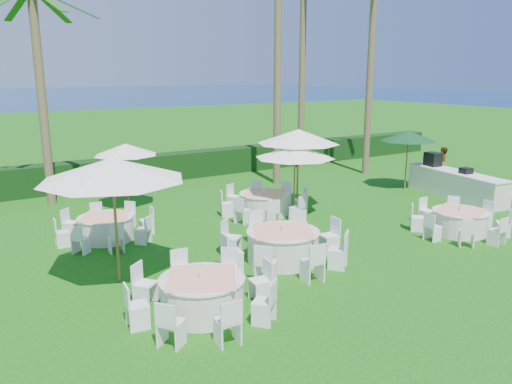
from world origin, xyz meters
TOP-DOWN VIEW (x-y plane):
  - ground at (0.00, 0.00)m, footprint 120.00×120.00m
  - hedge at (0.00, 12.00)m, footprint 34.00×1.00m
  - banquet_table_a at (-4.57, -0.84)m, footprint 3.11×3.11m
  - banquet_table_b at (-1.47, 0.65)m, footprint 3.37×3.37m
  - banquet_table_c at (4.50, -0.35)m, footprint 2.89×2.89m
  - banquet_table_d at (-4.89, 4.89)m, footprint 2.86×2.86m
  - banquet_table_e at (0.59, 4.67)m, footprint 2.98×2.98m
  - umbrella_a at (-5.52, 1.64)m, footprint 3.35×3.35m
  - umbrella_b at (1.23, 3.79)m, footprint 2.68×2.68m
  - umbrella_c at (-3.18, 7.97)m, footprint 2.25×2.25m
  - umbrella_d at (1.86, 4.46)m, footprint 2.89×2.89m
  - umbrella_green at (7.83, 4.73)m, footprint 2.28×2.28m
  - buffet_table at (8.35, 2.68)m, footprint 1.61×4.62m
  - staff_person at (9.72, 4.39)m, footprint 0.67×0.50m
  - palm_b at (-5.43, 10.20)m, footprint 4.33×4.31m
  - palm_c at (3.84, 8.61)m, footprint 4.36×4.26m
  - palm_d at (7.07, 11.10)m, footprint 4.12×4.40m
  - palm_e at (8.82, 8.11)m, footprint 4.40×4.13m

SIDE VIEW (x-z plane):
  - ground at x=0.00m, z-range 0.00..0.00m
  - banquet_table_d at x=-4.89m, z-range -0.06..0.82m
  - banquet_table_c at x=4.50m, z-range -0.06..0.83m
  - banquet_table_e at x=0.59m, z-range -0.06..0.87m
  - banquet_table_a at x=-4.57m, z-range -0.06..0.88m
  - banquet_table_b at x=-1.47m, z-range -0.06..0.95m
  - buffet_table at x=8.35m, z-range -0.24..1.37m
  - hedge at x=0.00m, z-range 0.00..1.20m
  - staff_person at x=9.72m, z-range 0.00..1.69m
  - umbrella_c at x=-3.18m, z-range 0.98..3.37m
  - umbrella_green at x=7.83m, z-range 1.03..3.52m
  - umbrella_b at x=1.23m, z-range 1.03..3.53m
  - umbrella_d at x=1.86m, z-range 1.21..4.14m
  - umbrella_a at x=-5.52m, z-range 1.23..4.21m
  - palm_b at x=-5.43m, z-range 0.44..8.17m
  - palm_d at x=7.07m, z-range 0.47..10.19m
  - palm_e at x=8.82m, z-range 0.47..10.59m
  - palm_c at x=3.84m, z-range 0.49..12.44m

